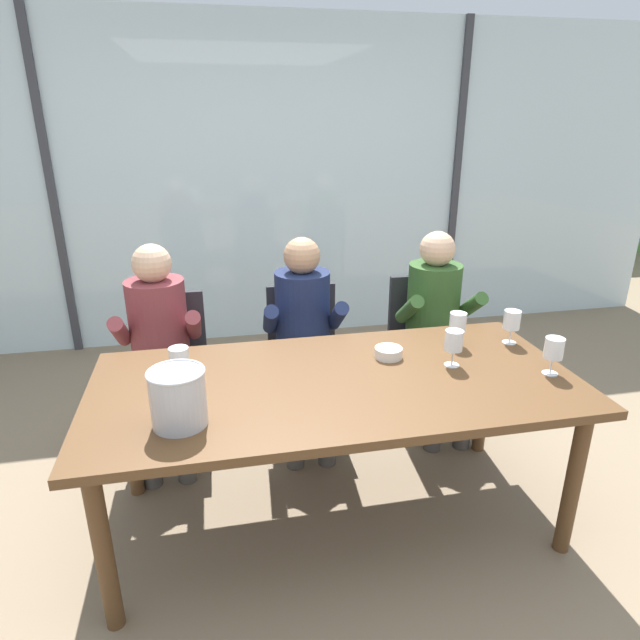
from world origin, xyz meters
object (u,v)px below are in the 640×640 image
object	(u,v)px
person_navy_polo	(303,329)
person_maroon_top	(159,340)
dining_table	(336,394)
tasting_bowl	(388,353)
wine_glass_by_right_taster	(179,359)
chair_near_curtain	(170,359)
wine_glass_spare_empty	(554,350)
wine_glass_by_left_taster	(454,342)
chair_center	(424,335)
wine_glass_center_pour	(512,321)
chair_left_of_center	(304,348)
ice_bucket_primary	(178,397)
person_olive_shirt	(437,318)
wine_glass_near_bucket	(458,324)

from	to	relation	value
person_navy_polo	person_maroon_top	bearing A→B (deg)	-176.50
dining_table	tasting_bowl	xyz separation A→B (m)	(0.30, 0.17, 0.10)
person_navy_polo	wine_glass_by_right_taster	world-z (taller)	person_navy_polo
tasting_bowl	wine_glass_by_right_taster	xyz separation A→B (m)	(-0.96, -0.09, 0.10)
chair_near_curtain	wine_glass_spare_empty	size ratio (longest dim) A/B	5.16
wine_glass_by_left_taster	wine_glass_spare_empty	bearing A→B (deg)	-23.39
chair_center	wine_glass_center_pour	bearing A→B (deg)	-76.56
dining_table	chair_left_of_center	distance (m)	0.90
chair_left_of_center	tasting_bowl	size ratio (longest dim) A/B	6.75
person_navy_polo	ice_bucket_primary	distance (m)	1.21
person_olive_shirt	wine_glass_center_pour	distance (m)	0.60
chair_left_of_center	wine_glass_by_right_taster	bearing A→B (deg)	-128.78
chair_near_curtain	chair_center	distance (m)	1.58
chair_center	wine_glass_by_left_taster	size ratio (longest dim) A/B	5.16
wine_glass_by_right_taster	tasting_bowl	bearing A→B (deg)	5.16
ice_bucket_primary	wine_glass_spare_empty	world-z (taller)	ice_bucket_primary
wine_glass_center_pour	wine_glass_by_right_taster	world-z (taller)	same
chair_near_curtain	chair_left_of_center	distance (m)	0.79
person_navy_polo	chair_left_of_center	bearing A→B (deg)	82.76
chair_left_of_center	person_navy_polo	bearing A→B (deg)	-99.34
ice_bucket_primary	wine_glass_spare_empty	bearing A→B (deg)	3.31
person_navy_polo	wine_glass_by_right_taster	xyz separation A→B (m)	(-0.66, -0.69, 0.18)
dining_table	person_olive_shirt	world-z (taller)	person_olive_shirt
wine_glass_near_bucket	ice_bucket_primary	bearing A→B (deg)	-160.31
dining_table	tasting_bowl	size ratio (longest dim) A/B	16.06
chair_left_of_center	wine_glass_by_right_taster	world-z (taller)	wine_glass_by_right_taster
ice_bucket_primary	tasting_bowl	distance (m)	1.05
wine_glass_by_left_taster	wine_glass_by_right_taster	distance (m)	1.23
person_olive_shirt	wine_glass_by_right_taster	distance (m)	1.64
wine_glass_center_pour	dining_table	bearing A→B (deg)	-167.26
dining_table	person_navy_polo	bearing A→B (deg)	90.68
wine_glass_spare_empty	wine_glass_by_right_taster	bearing A→B (deg)	171.95
wine_glass_near_bucket	dining_table	bearing A→B (deg)	-160.32
chair_left_of_center	tasting_bowl	world-z (taller)	chair_left_of_center
chair_near_curtain	person_maroon_top	xyz separation A→B (m)	(-0.04, -0.12, 0.17)
chair_center	chair_near_curtain	bearing A→B (deg)	-177.38
person_maroon_top	wine_glass_spare_empty	world-z (taller)	person_maroon_top
person_navy_polo	wine_glass_center_pour	distance (m)	1.13
chair_center	person_navy_polo	xyz separation A→B (m)	(-0.82, -0.16, 0.17)
person_maroon_top	person_olive_shirt	world-z (taller)	same
person_olive_shirt	chair_left_of_center	bearing A→B (deg)	175.13
chair_near_curtain	wine_glass_by_left_taster	world-z (taller)	wine_glass_by_left_taster
tasting_bowl	wine_glass_center_pour	xyz separation A→B (m)	(0.66, 0.04, 0.09)
wine_glass_spare_empty	chair_left_of_center	bearing A→B (deg)	132.43
person_navy_polo	wine_glass_near_bucket	xyz separation A→B (m)	(0.69, -0.53, 0.18)
chair_center	ice_bucket_primary	bearing A→B (deg)	-140.19
person_maroon_top	ice_bucket_primary	distance (m)	1.04
chair_near_curtain	tasting_bowl	world-z (taller)	chair_near_curtain
chair_left_of_center	wine_glass_near_bucket	xyz separation A→B (m)	(0.67, -0.65, 0.35)
person_olive_shirt	wine_glass_by_right_taster	xyz separation A→B (m)	(-1.48, -0.69, 0.18)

